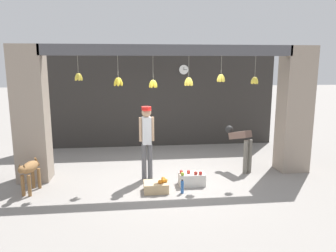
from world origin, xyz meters
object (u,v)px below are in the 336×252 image
water_bottle (182,187)px  shopkeeper (147,137)px  worker_stooping (241,143)px  fruit_crate_apples (192,179)px  dog (29,170)px  fruit_crate_oranges (156,186)px  wall_clock (184,70)px

water_bottle → shopkeeper: bearing=126.4°
worker_stooping → fruit_crate_apples: size_ratio=1.90×
dog → fruit_crate_oranges: (2.61, -0.24, -0.38)m
fruit_crate_oranges → water_bottle: bearing=-16.5°
shopkeeper → worker_stooping: bearing=-175.2°
fruit_crate_apples → water_bottle: fruit_crate_apples is taller
fruit_crate_apples → wall_clock: 4.24m
dog → wall_clock: 5.58m
water_bottle → wall_clock: 4.65m
water_bottle → fruit_crate_oranges: bearing=163.5°
fruit_crate_oranges → water_bottle: (0.52, -0.16, 0.03)m
shopkeeper → wall_clock: bearing=-117.8°
shopkeeper → worker_stooping: 2.41m
shopkeeper → worker_stooping: shopkeeper is taller
wall_clock → water_bottle: bearing=-99.4°
fruit_crate_oranges → wall_clock: 4.64m
worker_stooping → fruit_crate_oranges: size_ratio=2.12×
dog → wall_clock: wall_clock is taller
shopkeeper → fruit_crate_apples: bearing=149.4°
shopkeeper → fruit_crate_apples: shopkeeper is taller
fruit_crate_apples → dog: bearing=-179.2°
fruit_crate_apples → shopkeeper: bearing=153.6°
water_bottle → wall_clock: size_ratio=0.95×
dog → water_bottle: dog is taller
fruit_crate_oranges → shopkeeper: bearing=101.4°
worker_stooping → fruit_crate_apples: bearing=-175.2°
fruit_crate_apples → worker_stooping: bearing=31.2°
dog → fruit_crate_apples: (3.42, 0.05, -0.34)m
dog → shopkeeper: bearing=113.1°
fruit_crate_oranges → dog: bearing=174.8°
fruit_crate_oranges → fruit_crate_apples: size_ratio=0.90×
fruit_crate_oranges → fruit_crate_apples: fruit_crate_apples is taller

